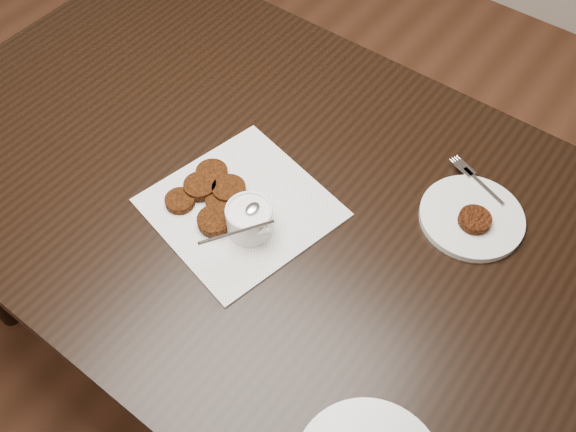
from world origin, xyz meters
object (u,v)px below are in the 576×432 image
Objects in this scene: plate_with_patty at (472,215)px; sauce_ramekin at (249,209)px; table at (258,277)px; napkin at (241,207)px.

sauce_ramekin is at bearing -139.59° from plate_with_patty.
plate_with_patty reaches higher than table.
sauce_ramekin is (0.05, -0.03, 0.06)m from napkin.
sauce_ramekin reaches higher than plate_with_patty.
napkin is 0.08m from sauce_ramekin.
napkin reaches higher than table.
napkin is 0.43m from plate_with_patty.
napkin is 2.51× the size of sauce_ramekin.
napkin is 1.56× the size of plate_with_patty.
table is at bearing 112.90° from napkin.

